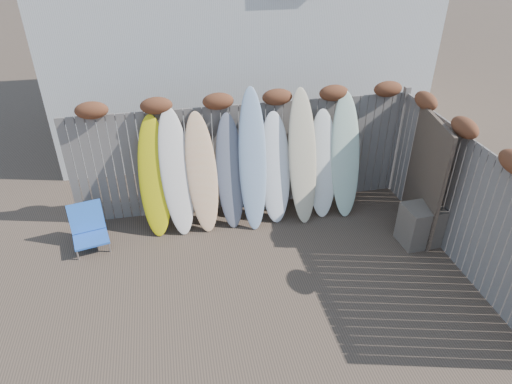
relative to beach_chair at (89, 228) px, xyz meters
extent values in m
plane|color=#493A2D|center=(2.71, -1.70, -0.34)|extent=(80.00, 80.00, 0.00)
cube|color=slate|center=(2.71, 0.70, 0.66)|extent=(6.00, 0.10, 2.00)
cube|color=slate|center=(5.71, 0.70, 0.71)|extent=(0.10, 0.10, 2.10)
ellipsoid|color=brown|center=(0.31, 0.66, 1.76)|extent=(0.52, 0.28, 0.28)
ellipsoid|color=brown|center=(1.31, 0.66, 1.76)|extent=(0.52, 0.28, 0.28)
ellipsoid|color=brown|center=(2.31, 0.66, 1.76)|extent=(0.52, 0.28, 0.28)
ellipsoid|color=brown|center=(3.31, 0.66, 1.76)|extent=(0.52, 0.28, 0.28)
ellipsoid|color=brown|center=(4.31, 0.66, 1.76)|extent=(0.52, 0.28, 0.28)
ellipsoid|color=brown|center=(5.31, 0.66, 1.76)|extent=(0.52, 0.28, 0.28)
cube|color=slate|center=(5.71, -1.50, 0.66)|extent=(0.10, 4.40, 2.00)
ellipsoid|color=brown|center=(5.67, -1.10, 1.76)|extent=(0.28, 0.56, 0.28)
ellipsoid|color=brown|center=(5.67, 0.00, 1.76)|extent=(0.28, 0.56, 0.28)
cube|color=blue|center=(0.03, -0.13, -0.13)|extent=(0.63, 0.58, 0.03)
cube|color=blue|center=(-0.03, 0.13, 0.14)|extent=(0.56, 0.28, 0.50)
cylinder|color=silver|center=(-0.17, -0.38, -0.23)|extent=(0.03, 0.03, 0.20)
cylinder|color=#AEADB5|center=(-0.26, 0.02, -0.23)|extent=(0.03, 0.03, 0.20)
cylinder|color=#B7B7BE|center=(0.31, -0.27, -0.23)|extent=(0.03, 0.03, 0.20)
cylinder|color=silver|center=(0.23, 0.12, -0.23)|extent=(0.03, 0.03, 0.20)
cube|color=#726355|center=(5.37, -1.03, 0.01)|extent=(0.63, 0.54, 0.70)
cube|color=brown|center=(5.53, -0.64, 0.69)|extent=(0.28, 1.36, 2.05)
ellipsoid|color=yellow|center=(1.15, 0.29, 0.66)|extent=(0.60, 0.76, 2.00)
ellipsoid|color=silver|center=(1.51, 0.27, 0.72)|extent=(0.59, 0.79, 2.10)
ellipsoid|color=#FFD184|center=(1.93, 0.25, 0.67)|extent=(0.58, 0.76, 2.00)
ellipsoid|color=slate|center=(2.41, 0.27, 0.63)|extent=(0.48, 0.70, 1.93)
ellipsoid|color=#9AB5D4|center=(2.79, 0.21, 0.84)|extent=(0.54, 0.87, 2.35)
ellipsoid|color=white|center=(3.20, 0.27, 0.61)|extent=(0.57, 0.71, 1.90)
ellipsoid|color=beige|center=(3.67, 0.22, 0.81)|extent=(0.50, 0.80, 2.28)
ellipsoid|color=white|center=(4.07, 0.26, 0.60)|extent=(0.58, 0.72, 1.88)
ellipsoid|color=silver|center=(4.47, 0.25, 0.74)|extent=(0.56, 0.79, 2.16)
camera|label=1|loc=(1.49, -6.47, 4.46)|focal=32.00mm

